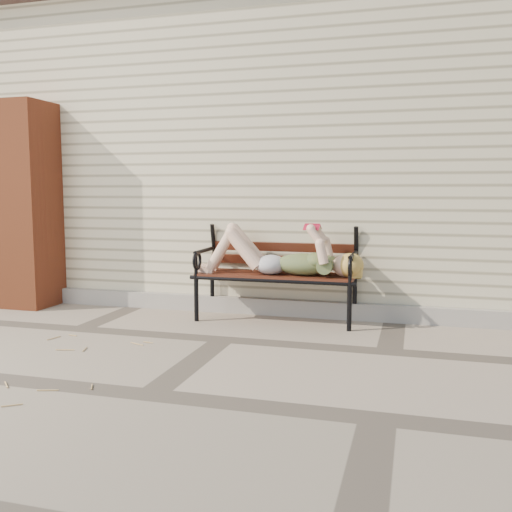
% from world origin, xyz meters
% --- Properties ---
extents(ground, '(80.00, 80.00, 0.00)m').
position_xyz_m(ground, '(0.00, 0.00, 0.00)').
color(ground, gray).
rests_on(ground, ground).
extents(house_wall, '(8.00, 4.00, 3.00)m').
position_xyz_m(house_wall, '(0.00, 3.00, 1.50)').
color(house_wall, beige).
rests_on(house_wall, ground).
extents(house_roof, '(8.30, 4.30, 0.30)m').
position_xyz_m(house_roof, '(0.00, 3.00, 3.15)').
color(house_roof, '#4E3B38').
rests_on(house_roof, house_wall).
extents(foundation_strip, '(8.00, 0.10, 0.15)m').
position_xyz_m(foundation_strip, '(0.00, 0.97, 0.07)').
color(foundation_strip, gray).
rests_on(foundation_strip, ground).
extents(brick_pillar, '(0.50, 0.50, 2.00)m').
position_xyz_m(brick_pillar, '(-2.30, 0.75, 1.00)').
color(brick_pillar, brown).
rests_on(brick_pillar, ground).
extents(garden_bench, '(1.52, 0.60, 0.98)m').
position_xyz_m(garden_bench, '(0.23, 0.84, 0.55)').
color(garden_bench, black).
rests_on(garden_bench, ground).
extents(reading_woman, '(1.43, 0.32, 0.45)m').
position_xyz_m(reading_woman, '(0.25, 0.72, 0.58)').
color(reading_woman, '#093B43').
rests_on(reading_woman, ground).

